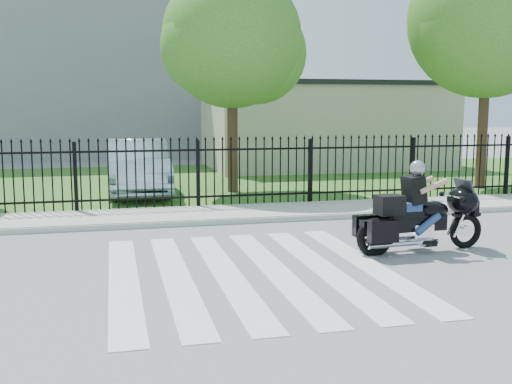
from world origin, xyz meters
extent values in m
plane|color=slate|center=(0.00, 0.00, 0.00)|extent=(120.00, 120.00, 0.00)
cube|color=#ADAAA3|center=(0.00, 5.00, 0.06)|extent=(40.00, 2.00, 0.12)
cube|color=#ADAAA3|center=(0.00, 4.00, 0.06)|extent=(40.00, 0.12, 0.12)
cube|color=#2C581E|center=(0.00, 12.00, 0.01)|extent=(40.00, 12.00, 0.02)
cube|color=black|center=(0.00, 6.00, 0.35)|extent=(26.00, 0.04, 0.05)
cube|color=black|center=(0.00, 6.00, 1.55)|extent=(26.00, 0.04, 0.05)
cylinder|color=#382316|center=(1.50, 9.00, 2.08)|extent=(0.32, 0.32, 4.16)
sphere|color=#377220|center=(1.50, 9.00, 4.68)|extent=(4.20, 4.20, 4.20)
cylinder|color=#382316|center=(9.50, 8.00, 2.40)|extent=(0.32, 0.32, 4.80)
sphere|color=#377220|center=(9.50, 8.00, 5.40)|extent=(5.00, 5.00, 5.00)
cube|color=#B8B199|center=(7.00, 16.00, 1.75)|extent=(10.00, 6.00, 3.50)
cube|color=black|center=(7.00, 16.00, 3.60)|extent=(10.20, 6.20, 0.20)
cube|color=gray|center=(-3.00, 26.00, 6.00)|extent=(15.00, 10.00, 12.00)
torus|color=black|center=(4.30, 0.72, 0.32)|extent=(0.68, 0.17, 0.67)
torus|color=black|center=(2.41, 0.60, 0.32)|extent=(0.72, 0.19, 0.71)
cube|color=black|center=(3.18, 0.65, 0.54)|extent=(1.28, 0.31, 0.29)
ellipsoid|color=black|center=(3.57, 0.67, 0.76)|extent=(0.63, 0.43, 0.32)
cube|color=black|center=(2.99, 0.63, 0.72)|extent=(0.65, 0.35, 0.10)
cube|color=silver|center=(3.33, 0.66, 0.37)|extent=(0.41, 0.32, 0.29)
ellipsoid|color=black|center=(4.21, 0.71, 0.90)|extent=(0.57, 0.73, 0.53)
cube|color=black|center=(2.68, 0.61, 0.90)|extent=(0.49, 0.40, 0.35)
cube|color=navy|center=(3.11, 0.64, 0.84)|extent=(0.35, 0.31, 0.18)
sphere|color=#95979B|center=(3.22, 0.65, 1.54)|extent=(0.28, 0.28, 0.28)
imported|color=#A9BFD4|center=(-1.36, 9.25, 0.84)|extent=(1.74, 4.97, 1.64)
camera|label=1|loc=(-2.11, -9.08, 2.63)|focal=42.00mm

